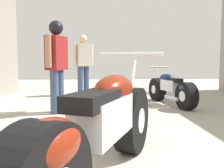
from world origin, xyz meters
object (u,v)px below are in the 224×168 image
at_px(mechanic_in_blue, 83,61).
at_px(motorcycle_black_naked, 171,89).
at_px(motorcycle_maroon_cruiser, 101,131).
at_px(mechanic_with_helmet, 57,58).

bearing_deg(mechanic_in_blue, motorcycle_black_naked, -41.41).
distance_m(motorcycle_maroon_cruiser, mechanic_with_helmet, 2.85).
bearing_deg(motorcycle_black_naked, mechanic_in_blue, 138.59).
bearing_deg(mechanic_in_blue, mechanic_with_helmet, -98.27).
height_order(mechanic_in_blue, mechanic_with_helmet, mechanic_in_blue).
height_order(motorcycle_maroon_cruiser, motorcycle_black_naked, motorcycle_maroon_cruiser).
distance_m(motorcycle_black_naked, mechanic_in_blue, 2.65).
relative_size(motorcycle_black_naked, mechanic_in_blue, 1.05).
distance_m(mechanic_in_blue, mechanic_with_helmet, 2.40).
bearing_deg(motorcycle_black_naked, mechanic_with_helmet, -163.66).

